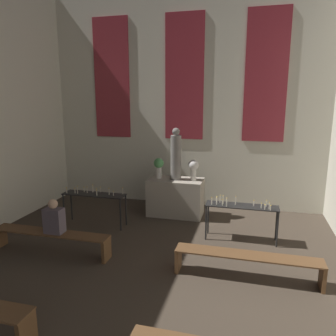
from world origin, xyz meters
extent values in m
cube|color=beige|center=(0.00, 9.95, 2.96)|extent=(7.79, 0.12, 5.92)
cube|color=maroon|center=(-2.11, 9.87, 3.55)|extent=(1.06, 0.03, 3.31)
cube|color=maroon|center=(0.00, 9.87, 3.55)|extent=(1.06, 0.03, 3.31)
cube|color=maroon|center=(2.11, 9.87, 3.55)|extent=(1.06, 0.03, 3.31)
cube|color=gray|center=(0.00, 8.92, 0.48)|extent=(1.41, 0.76, 0.96)
cylinder|color=slate|center=(0.00, 8.92, 1.53)|extent=(0.27, 0.27, 1.13)
sphere|color=slate|center=(0.00, 8.92, 2.19)|extent=(0.19, 0.19, 0.19)
cylinder|color=beige|center=(-0.46, 8.92, 1.11)|extent=(0.14, 0.14, 0.31)
sphere|color=#4C9351|center=(-0.46, 8.92, 1.36)|extent=(0.26, 0.26, 0.26)
cylinder|color=beige|center=(0.46, 8.92, 1.11)|extent=(0.14, 0.14, 0.31)
sphere|color=silver|center=(0.46, 8.92, 1.36)|extent=(0.26, 0.26, 0.26)
cube|color=black|center=(-1.72, 7.74, 0.77)|extent=(1.52, 0.40, 0.02)
cylinder|color=black|center=(-2.45, 7.57, 0.38)|extent=(0.04, 0.04, 0.76)
cylinder|color=black|center=(-0.99, 7.57, 0.38)|extent=(0.04, 0.04, 0.76)
cylinder|color=black|center=(-2.45, 7.91, 0.38)|extent=(0.04, 0.04, 0.76)
cylinder|color=black|center=(-0.99, 7.91, 0.38)|extent=(0.04, 0.04, 0.76)
cylinder|color=silver|center=(-1.05, 7.88, 0.85)|extent=(0.02, 0.02, 0.15)
sphere|color=#F9CC4C|center=(-1.05, 7.88, 0.94)|extent=(0.02, 0.02, 0.02)
cylinder|color=silver|center=(-2.19, 7.67, 0.84)|extent=(0.02, 0.02, 0.11)
sphere|color=#F9CC4C|center=(-2.19, 7.67, 0.90)|extent=(0.02, 0.02, 0.02)
cylinder|color=silver|center=(-2.41, 7.66, 0.84)|extent=(0.02, 0.02, 0.11)
sphere|color=#F9CC4C|center=(-2.41, 7.66, 0.91)|extent=(0.02, 0.02, 0.02)
cylinder|color=silver|center=(-1.92, 7.76, 0.85)|extent=(0.02, 0.02, 0.14)
sphere|color=#F9CC4C|center=(-1.92, 7.76, 0.93)|extent=(0.02, 0.02, 0.02)
cylinder|color=silver|center=(-1.59, 7.62, 0.84)|extent=(0.02, 0.02, 0.12)
sphere|color=#F9CC4C|center=(-1.59, 7.62, 0.91)|extent=(0.02, 0.02, 0.02)
cylinder|color=silver|center=(-2.37, 7.62, 0.83)|extent=(0.02, 0.02, 0.09)
sphere|color=#F9CC4C|center=(-2.37, 7.62, 0.88)|extent=(0.02, 0.02, 0.02)
cylinder|color=silver|center=(-2.11, 7.66, 0.86)|extent=(0.02, 0.02, 0.17)
sphere|color=#F9CC4C|center=(-2.11, 7.66, 0.96)|extent=(0.02, 0.02, 0.02)
cylinder|color=silver|center=(-1.33, 7.74, 0.85)|extent=(0.02, 0.02, 0.15)
sphere|color=#F9CC4C|center=(-1.33, 7.74, 0.94)|extent=(0.02, 0.02, 0.02)
cylinder|color=silver|center=(-1.64, 7.90, 0.84)|extent=(0.02, 0.02, 0.12)
sphere|color=#F9CC4C|center=(-1.64, 7.90, 0.91)|extent=(0.02, 0.02, 0.02)
cylinder|color=silver|center=(-1.21, 7.72, 0.83)|extent=(0.02, 0.02, 0.09)
sphere|color=#F9CC4C|center=(-1.21, 7.72, 0.89)|extent=(0.02, 0.02, 0.02)
cylinder|color=silver|center=(-2.03, 7.82, 0.84)|extent=(0.02, 0.02, 0.11)
sphere|color=#F9CC4C|center=(-2.03, 7.82, 0.90)|extent=(0.02, 0.02, 0.02)
cylinder|color=silver|center=(-1.82, 7.88, 0.85)|extent=(0.02, 0.02, 0.13)
sphere|color=#F9CC4C|center=(-1.82, 7.88, 0.93)|extent=(0.02, 0.02, 0.02)
cylinder|color=silver|center=(-1.82, 7.85, 0.87)|extent=(0.02, 0.02, 0.18)
sphere|color=#F9CC4C|center=(-1.82, 7.85, 0.97)|extent=(0.02, 0.02, 0.02)
cylinder|color=silver|center=(-1.63, 7.69, 0.85)|extent=(0.02, 0.02, 0.13)
sphere|color=#F9CC4C|center=(-1.63, 7.69, 0.92)|extent=(0.02, 0.02, 0.02)
cube|color=black|center=(1.72, 7.74, 0.77)|extent=(1.52, 0.40, 0.02)
cylinder|color=black|center=(0.99, 7.57, 0.38)|extent=(0.04, 0.04, 0.76)
cylinder|color=black|center=(2.45, 7.57, 0.38)|extent=(0.04, 0.04, 0.76)
cylinder|color=black|center=(0.99, 7.91, 0.38)|extent=(0.04, 0.04, 0.76)
cylinder|color=black|center=(2.45, 7.91, 0.38)|extent=(0.04, 0.04, 0.76)
cylinder|color=silver|center=(1.25, 7.83, 0.85)|extent=(0.02, 0.02, 0.15)
sphere|color=#F9CC4C|center=(1.25, 7.83, 0.94)|extent=(0.02, 0.02, 0.02)
cylinder|color=silver|center=(1.09, 7.63, 0.85)|extent=(0.02, 0.02, 0.15)
sphere|color=#F9CC4C|center=(1.09, 7.63, 0.94)|extent=(0.02, 0.02, 0.02)
cylinder|color=silver|center=(2.27, 7.64, 0.84)|extent=(0.02, 0.02, 0.12)
sphere|color=#F9CC4C|center=(2.27, 7.64, 0.92)|extent=(0.02, 0.02, 0.02)
cylinder|color=silver|center=(1.96, 7.76, 0.84)|extent=(0.02, 0.02, 0.11)
sphere|color=#F9CC4C|center=(1.96, 7.76, 0.90)|extent=(0.02, 0.02, 0.02)
cylinder|color=silver|center=(1.20, 7.66, 0.86)|extent=(0.02, 0.02, 0.17)
sphere|color=#F9CC4C|center=(1.20, 7.66, 0.96)|extent=(0.02, 0.02, 0.02)
cylinder|color=silver|center=(1.32, 7.64, 0.84)|extent=(0.02, 0.02, 0.12)
sphere|color=#F9CC4C|center=(1.32, 7.64, 0.91)|extent=(0.02, 0.02, 0.02)
cylinder|color=silver|center=(1.32, 7.73, 0.87)|extent=(0.02, 0.02, 0.17)
sphere|color=#F9CC4C|center=(1.32, 7.73, 0.96)|extent=(0.02, 0.02, 0.02)
cylinder|color=silver|center=(2.29, 7.58, 0.83)|extent=(0.02, 0.02, 0.09)
sphere|color=#F9CC4C|center=(2.29, 7.58, 0.88)|extent=(0.02, 0.02, 0.02)
cylinder|color=silver|center=(2.22, 7.79, 0.84)|extent=(0.02, 0.02, 0.12)
sphere|color=#F9CC4C|center=(2.22, 7.79, 0.92)|extent=(0.02, 0.02, 0.02)
cylinder|color=silver|center=(1.18, 7.79, 0.83)|extent=(0.02, 0.02, 0.11)
sphere|color=#F9CC4C|center=(1.18, 7.79, 0.90)|extent=(0.02, 0.02, 0.02)
cylinder|color=silver|center=(1.41, 7.60, 0.86)|extent=(0.02, 0.02, 0.17)
sphere|color=#F9CC4C|center=(1.41, 7.60, 0.96)|extent=(0.02, 0.02, 0.02)
cylinder|color=silver|center=(2.11, 7.66, 0.83)|extent=(0.02, 0.02, 0.09)
sphere|color=#F9CC4C|center=(2.11, 7.66, 0.89)|extent=(0.02, 0.02, 0.02)
cylinder|color=silver|center=(2.18, 7.59, 0.83)|extent=(0.02, 0.02, 0.09)
sphere|color=#F9CC4C|center=(2.18, 7.59, 0.88)|extent=(0.02, 0.02, 0.02)
cylinder|color=silver|center=(1.58, 7.77, 0.86)|extent=(0.02, 0.02, 0.17)
sphere|color=#F9CC4C|center=(1.58, 7.77, 0.96)|extent=(0.02, 0.02, 0.02)
cube|color=brown|center=(-0.69, 3.89, 0.21)|extent=(0.06, 0.32, 0.42)
cube|color=brown|center=(-1.88, 6.16, 0.43)|extent=(2.43, 0.36, 0.03)
cube|color=brown|center=(-3.07, 6.16, 0.21)|extent=(0.06, 0.32, 0.42)
cube|color=brown|center=(-0.69, 6.16, 0.21)|extent=(0.06, 0.32, 0.42)
cube|color=brown|center=(1.88, 6.16, 0.43)|extent=(2.43, 0.36, 0.03)
cube|color=brown|center=(0.69, 6.16, 0.21)|extent=(0.06, 0.32, 0.42)
cube|color=brown|center=(3.07, 6.16, 0.21)|extent=(0.06, 0.32, 0.42)
cube|color=#564C56|center=(-1.77, 6.16, 0.69)|extent=(0.36, 0.24, 0.49)
sphere|color=tan|center=(-1.77, 6.16, 1.03)|extent=(0.18, 0.18, 0.18)
camera|label=1|loc=(1.86, 0.94, 3.02)|focal=35.00mm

